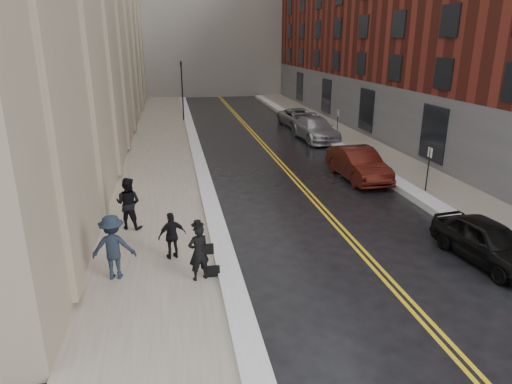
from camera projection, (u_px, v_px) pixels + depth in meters
name	position (u px, v px, depth m)	size (l,w,h in m)	color
ground	(316.00, 301.00, 12.65)	(160.00, 160.00, 0.00)	black
sidewalk_left	(159.00, 162.00, 26.76)	(4.00, 64.00, 0.15)	gray
sidewalk_right	(375.00, 152.00, 29.10)	(3.00, 64.00, 0.15)	gray
lane_stripe_a	(274.00, 158.00, 27.98)	(0.12, 64.00, 0.01)	gold
lane_stripe_b	(277.00, 158.00, 28.02)	(0.12, 64.00, 0.01)	gold
snow_ridge_left	(199.00, 159.00, 27.15)	(0.70, 60.80, 0.26)	white
snow_ridge_right	(347.00, 152.00, 28.76)	(0.85, 60.80, 0.30)	white
building_right	(451.00, 10.00, 34.26)	(14.00, 50.00, 18.00)	maroon
traffic_signal	(182.00, 86.00, 39.19)	(0.18, 0.15, 5.20)	black
parking_sign_near	(428.00, 166.00, 21.05)	(0.06, 0.35, 2.23)	black
parking_sign_far	(338.00, 122.00, 32.23)	(0.06, 0.35, 2.23)	black
car_black	(488.00, 242.00, 14.73)	(1.65, 4.10, 1.40)	black
car_maroon	(358.00, 164.00, 23.51)	(1.72, 4.92, 1.62)	#44120C
car_silver_near	(315.00, 129.00, 32.69)	(2.28, 5.60, 1.63)	#97999E
car_silver_far	(299.00, 118.00, 37.78)	(2.39, 5.19, 1.44)	gray
pedestrian_main	(199.00, 252.00, 13.26)	(0.63, 0.41, 1.73)	black
pedestrian_a	(128.00, 203.00, 16.91)	(0.96, 0.75, 1.97)	black
pedestrian_b	(113.00, 247.00, 13.34)	(1.28, 0.73, 1.97)	#1A222F
pedestrian_c	(172.00, 236.00, 14.61)	(0.92, 0.38, 1.57)	black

